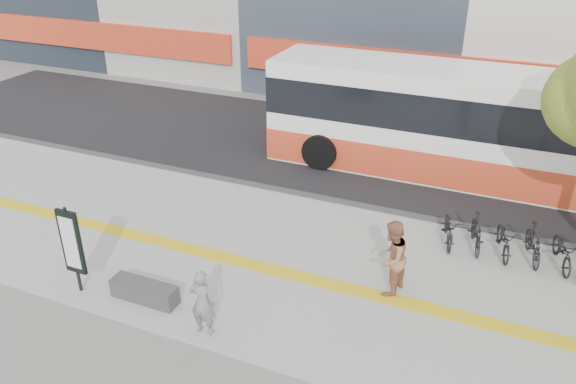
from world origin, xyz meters
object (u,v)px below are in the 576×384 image
at_px(signboard, 71,243).
at_px(seated_woman, 203,302).
at_px(bench, 145,291).
at_px(bus, 470,128).
at_px(pedestrian_tan, 391,258).

bearing_deg(signboard, seated_woman, -1.59).
height_order(bench, signboard, signboard).
xyz_separation_m(signboard, bus, (7.34, 10.01, 0.34)).
bearing_deg(bus, signboard, -126.28).
distance_m(bench, signboard, 1.94).
distance_m(bus, pedestrian_tan, 7.29).
bearing_deg(bench, bus, 59.37).
bearing_deg(pedestrian_tan, signboard, -55.68).
relative_size(signboard, pedestrian_tan, 1.20).
bearing_deg(seated_woman, pedestrian_tan, -141.86).
bearing_deg(pedestrian_tan, bench, -52.21).
xyz_separation_m(bus, pedestrian_tan, (-0.73, -7.22, -0.70)).
distance_m(signboard, pedestrian_tan, 7.19).
bearing_deg(bus, seated_woman, -111.33).
height_order(signboard, pedestrian_tan, signboard).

